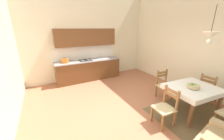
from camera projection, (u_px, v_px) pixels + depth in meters
name	position (u px, v px, depth m)	size (l,w,h in m)	color
ground_plane	(128.00, 111.00, 3.75)	(6.00, 6.76, 0.10)	#AD6B4C
wall_back	(89.00, 32.00, 5.74)	(6.00, 0.12, 4.09)	beige
wall_right	(199.00, 34.00, 4.35)	(0.12, 6.76, 4.09)	beige
area_rug	(191.00, 113.00, 3.58)	(2.10, 1.60, 0.01)	brown
kitchen_cabinetry	(88.00, 61.00, 5.73)	(2.80, 0.63, 2.20)	brown
dining_table	(192.00, 91.00, 3.48)	(1.32, 1.13, 0.75)	brown
dining_chair_tv_side	(165.00, 108.00, 3.08)	(0.45, 0.45, 0.93)	#D1BC89
dining_chair_window_side	(208.00, 89.00, 4.01)	(0.45, 0.45, 0.93)	#D1BC89
dining_chair_kitchen_side	(164.00, 85.00, 4.28)	(0.46, 0.46, 0.93)	#D1BC89
fruit_bowl	(193.00, 86.00, 3.35)	(0.30, 0.30, 0.12)	tan
pendant_lamp	(210.00, 35.00, 2.90)	(0.32, 0.32, 0.80)	black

